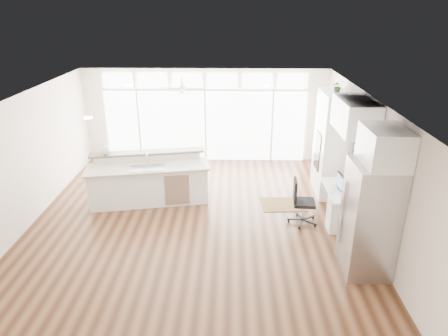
{
  "coord_description": "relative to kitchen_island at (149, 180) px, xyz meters",
  "views": [
    {
      "loc": [
        0.77,
        -7.3,
        4.37
      ],
      "look_at": [
        0.61,
        0.6,
        1.11
      ],
      "focal_mm": 32.0,
      "sensor_mm": 36.0,
      "label": 1
    }
  ],
  "objects": [
    {
      "name": "wall_left",
      "position": [
        -2.34,
        -1.14,
        0.79
      ],
      "size": [
        0.04,
        8.0,
        2.7
      ],
      "primitive_type": "cube",
      "color": "silver",
      "rests_on": "floor"
    },
    {
      "name": "glass_wall",
      "position": [
        1.16,
        2.8,
        0.49
      ],
      "size": [
        5.8,
        0.06,
        2.08
      ],
      "primitive_type": "cube",
      "color": "white",
      "rests_on": "wall_back"
    },
    {
      "name": "desk_window",
      "position": [
        4.62,
        -0.84,
        0.99
      ],
      "size": [
        0.04,
        0.85,
        0.85
      ],
      "primitive_type": "cube",
      "color": "white",
      "rests_on": "wall_right"
    },
    {
      "name": "transom_row",
      "position": [
        1.16,
        2.8,
        1.82
      ],
      "size": [
        5.9,
        0.06,
        0.4
      ],
      "primitive_type": "cube",
      "color": "white",
      "rests_on": "wall_back"
    },
    {
      "name": "framed_photos",
      "position": [
        4.62,
        -0.22,
        0.84
      ],
      "size": [
        0.06,
        0.22,
        0.8
      ],
      "primitive_type": "cube",
      "color": "black",
      "rests_on": "wall_right"
    },
    {
      "name": "office_chair",
      "position": [
        3.47,
        -0.91,
        -0.06
      ],
      "size": [
        0.55,
        0.51,
        0.99
      ],
      "primitive_type": "cube",
      "rotation": [
        0.0,
        0.0,
        -0.07
      ],
      "color": "black",
      "rests_on": "floor"
    },
    {
      "name": "kitchen_island",
      "position": [
        0.0,
        0.0,
        0.0
      ],
      "size": [
        2.95,
        1.55,
        1.11
      ],
      "primitive_type": "cube",
      "rotation": [
        0.0,
        0.0,
        0.18
      ],
      "color": "white",
      "rests_on": "floor"
    },
    {
      "name": "rug",
      "position": [
        3.15,
        -0.08,
        -0.55
      ],
      "size": [
        1.05,
        0.78,
        0.01
      ],
      "primitive_type": "cube",
      "rotation": [
        0.0,
        0.0,
        0.05
      ],
      "color": "#3D2A13",
      "rests_on": "floor"
    },
    {
      "name": "upper_cabinets",
      "position": [
        4.33,
        -0.84,
        1.79
      ],
      "size": [
        0.64,
        1.3,
        0.64
      ],
      "primitive_type": "cube",
      "color": "white",
      "rests_on": "wall_right"
    },
    {
      "name": "wall_back",
      "position": [
        1.16,
        2.86,
        0.79
      ],
      "size": [
        7.0,
        0.04,
        2.7
      ],
      "primitive_type": "cube",
      "color": "silver",
      "rests_on": "floor"
    },
    {
      "name": "wall_front",
      "position": [
        1.16,
        -5.14,
        0.79
      ],
      "size": [
        7.0,
        0.04,
        2.7
      ],
      "primitive_type": "cube",
      "color": "silver",
      "rests_on": "floor"
    },
    {
      "name": "wall_right",
      "position": [
        4.66,
        -1.14,
        0.79
      ],
      "size": [
        0.04,
        8.0,
        2.7
      ],
      "primitive_type": "cube",
      "color": "silver",
      "rests_on": "floor"
    },
    {
      "name": "floor",
      "position": [
        1.16,
        -1.14,
        -0.57
      ],
      "size": [
        7.0,
        8.0,
        0.02
      ],
      "primitive_type": "cube",
      "color": "#3E2213",
      "rests_on": "ground"
    },
    {
      "name": "ceiling_fan",
      "position": [
        0.66,
        1.66,
        1.92
      ],
      "size": [
        1.16,
        1.16,
        0.32
      ],
      "primitive_type": "cube",
      "color": "white",
      "rests_on": "ceiling"
    },
    {
      "name": "oven_cabinet",
      "position": [
        4.33,
        0.66,
        0.69
      ],
      "size": [
        0.64,
        1.2,
        2.5
      ],
      "primitive_type": "cube",
      "color": "white",
      "rests_on": "floor"
    },
    {
      "name": "fishbowl",
      "position": [
        -1.01,
        0.22,
        0.66
      ],
      "size": [
        0.22,
        0.22,
        0.21
      ],
      "primitive_type": "sphere",
      "rotation": [
        0.0,
        0.0,
        0.04
      ],
      "color": "white",
      "rests_on": "kitchen_island"
    },
    {
      "name": "recessed_lights",
      "position": [
        1.16,
        -0.94,
        2.12
      ],
      "size": [
        3.4,
        3.0,
        0.02
      ],
      "primitive_type": "cube",
      "color": "silver",
      "rests_on": "ceiling"
    },
    {
      "name": "monitor",
      "position": [
        4.21,
        -0.84,
        0.39
      ],
      "size": [
        0.1,
        0.44,
        0.36
      ],
      "primitive_type": "cube",
      "rotation": [
        0.0,
        0.0,
        0.07
      ],
      "color": "black",
      "rests_on": "desk_nook"
    },
    {
      "name": "fridge_cabinet",
      "position": [
        4.33,
        -2.49,
        1.74
      ],
      "size": [
        0.64,
        0.9,
        0.6
      ],
      "primitive_type": "cube",
      "color": "white",
      "rests_on": "wall_right"
    },
    {
      "name": "potted_plant",
      "position": [
        4.33,
        0.66,
        2.05
      ],
      "size": [
        0.28,
        0.3,
        0.21
      ],
      "primitive_type": "imported",
      "rotation": [
        0.0,
        0.0,
        -0.12
      ],
      "color": "#305825",
      "rests_on": "oven_cabinet"
    },
    {
      "name": "keyboard",
      "position": [
        4.04,
        -0.84,
        0.21
      ],
      "size": [
        0.16,
        0.31,
        0.01
      ],
      "primitive_type": "cube",
      "rotation": [
        0.0,
        0.0,
        -0.17
      ],
      "color": "white",
      "rests_on": "desk_nook"
    },
    {
      "name": "desk_nook",
      "position": [
        4.29,
        -0.84,
        -0.18
      ],
      "size": [
        0.72,
        1.3,
        0.76
      ],
      "primitive_type": "cube",
      "color": "white",
      "rests_on": "floor"
    },
    {
      "name": "ceiling",
      "position": [
        1.16,
        -1.14,
        2.14
      ],
      "size": [
        7.0,
        8.0,
        0.02
      ],
      "primitive_type": "cube",
      "color": "white",
      "rests_on": "wall_back"
    },
    {
      "name": "refrigerator",
      "position": [
        4.27,
        -2.49,
        0.44
      ],
      "size": [
        0.76,
        0.9,
        2.0
      ],
      "primitive_type": "cube",
      "color": "#AAABAF",
      "rests_on": "floor"
    }
  ]
}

